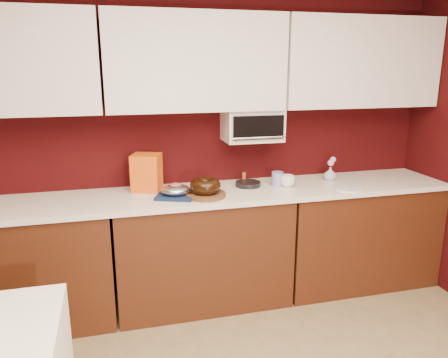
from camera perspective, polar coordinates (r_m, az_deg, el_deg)
The scene contains 24 objects.
wall_back at distance 3.52m, azimuth -4.12°, elevation 5.10°, with size 4.00×0.02×2.50m, color #340707.
base_cabinet_left at distance 3.47m, azimuth -25.39°, elevation -10.64°, with size 1.31×0.58×0.86m, color #441F0D.
base_cabinet_center at distance 3.46m, azimuth -2.91°, elevation -9.26°, with size 1.31×0.58×0.86m, color #441F0D.
base_cabinet_right at distance 3.93m, azimuth 16.66°, elevation -6.90°, with size 1.31×0.58×0.86m, color #441F0D.
countertop at distance 3.30m, azimuth -3.01°, elevation -2.10°, with size 4.00×0.62×0.04m, color white.
upper_cabinet_center at distance 3.31m, azimuth -3.77°, elevation 14.96°, with size 1.31×0.33×0.70m, color white.
upper_cabinet_right at distance 3.79m, azimuth 17.10°, elevation 14.32°, with size 1.31×0.33×0.70m, color white.
toaster_oven at distance 3.47m, azimuth 3.68°, elevation 7.07°, with size 0.45×0.30×0.25m, color white.
toaster_oven_door at distance 3.32m, azimuth 4.54°, elevation 6.72°, with size 0.40×0.02×0.18m, color black.
toaster_oven_handle at distance 3.31m, azimuth 4.60°, elevation 5.40°, with size 0.02×0.02×0.42m, color silver.
cake_base at distance 3.19m, azimuth -2.44°, elevation -2.06°, with size 0.30×0.30×0.03m, color brown.
bundt_cake at distance 3.17m, azimuth -2.46°, elevation -0.92°, with size 0.23×0.23×0.09m, color black.
navy_towel at distance 3.19m, azimuth -6.30°, elevation -2.19°, with size 0.27×0.23×0.02m, color #122346.
foil_ham_nest at distance 3.18m, azimuth -6.32°, elevation -1.42°, with size 0.21×0.18×0.08m, color silver.
roasted_ham at distance 3.17m, azimuth -6.33°, elevation -0.99°, with size 0.09×0.08×0.06m, color #A8524C.
pandoro_box at distance 3.36m, azimuth -10.06°, elevation 0.84°, with size 0.21×0.19×0.28m, color red.
dark_pan at distance 3.46m, azimuth 3.16°, elevation -0.65°, with size 0.20×0.20×0.04m, color black.
coffee_mug at distance 3.47m, azimuth 8.28°, elevation -0.11°, with size 0.10×0.10×0.11m, color white.
blue_jar at distance 3.50m, azimuth 7.00°, elevation 0.05°, with size 0.09×0.09×0.11m, color #1B1E95.
flower_vase at distance 3.73m, azimuth 13.70°, elevation 0.78°, with size 0.08×0.08×0.13m, color #A8B3BF.
flower_pink at distance 3.71m, azimuth 13.77°, elevation 2.06°, with size 0.05×0.05×0.05m, color pink.
flower_blue at distance 3.74m, azimuth 14.06°, elevation 2.47°, with size 0.05×0.05×0.05m, color #98B8F3.
china_plate at distance 3.51m, azimuth 15.91°, elevation -1.21°, with size 0.21×0.21×0.01m, color white.
amber_bottle at distance 3.55m, azimuth 2.63°, elevation 0.16°, with size 0.03×0.03×0.09m, color #99461B.
Camera 1 is at (-0.63, -1.16, 1.83)m, focal length 35.00 mm.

